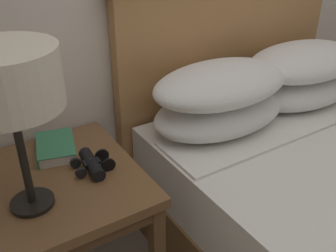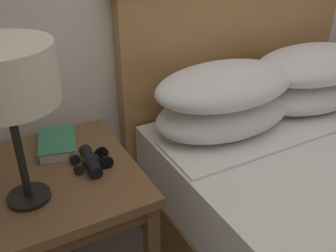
{
  "view_description": "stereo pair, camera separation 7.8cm",
  "coord_description": "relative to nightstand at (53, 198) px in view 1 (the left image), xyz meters",
  "views": [
    {
      "loc": [
        -0.88,
        -0.29,
        1.35
      ],
      "look_at": [
        -0.23,
        0.75,
        0.66
      ],
      "focal_mm": 42.0,
      "sensor_mm": 36.0,
      "label": 1
    },
    {
      "loc": [
        -0.82,
        -0.33,
        1.35
      ],
      "look_at": [
        -0.23,
        0.75,
        0.66
      ],
      "focal_mm": 42.0,
      "sensor_mm": 36.0,
      "label": 2
    }
  ],
  "objects": [
    {
      "name": "nightstand",
      "position": [
        0.0,
        0.0,
        0.0
      ],
      "size": [
        0.58,
        0.58,
        0.56
      ],
      "color": "brown",
      "rests_on": "ground_plane"
    },
    {
      "name": "book_on_nightstand",
      "position": [
        0.07,
        0.16,
        0.09
      ],
      "size": [
        0.18,
        0.23,
        0.04
      ],
      "color": "silver",
      "rests_on": "nightstand"
    },
    {
      "name": "binoculars_pair",
      "position": [
        0.15,
        -0.02,
        0.1
      ],
      "size": [
        0.14,
        0.16,
        0.05
      ],
      "color": "black",
      "rests_on": "nightstand"
    },
    {
      "name": "table_lamp",
      "position": [
        -0.08,
        -0.09,
        0.47
      ],
      "size": [
        0.28,
        0.28,
        0.49
      ],
      "color": "black",
      "rests_on": "nightstand"
    }
  ]
}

